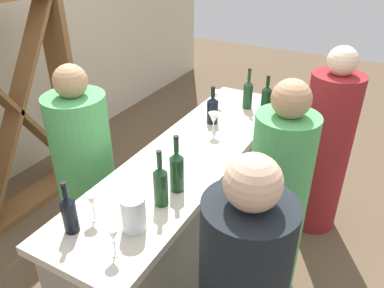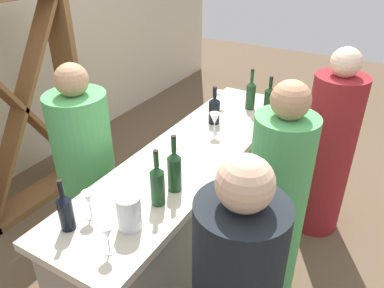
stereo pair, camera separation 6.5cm
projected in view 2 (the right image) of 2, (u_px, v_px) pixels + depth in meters
name	position (u px, v px, depth m)	size (l,w,h in m)	color
ground_plane	(192.00, 257.00, 2.95)	(12.00, 12.00, 0.00)	brown
bar_counter	(192.00, 208.00, 2.70)	(2.27, 0.59, 0.97)	gray
wine_rack	(20.00, 108.00, 3.17)	(1.17, 0.28, 1.83)	brown
wine_bottle_leftmost_near_black	(66.00, 211.00, 1.78)	(0.07, 0.07, 0.28)	black
wine_bottle_second_left_olive_green	(157.00, 184.00, 1.93)	(0.08, 0.08, 0.32)	#193D1E
wine_bottle_center_olive_green	(174.00, 170.00, 2.04)	(0.08, 0.08, 0.34)	#193D1E
wine_bottle_second_right_near_black	(214.00, 109.00, 2.76)	(0.08, 0.08, 0.29)	black
wine_bottle_rightmost_olive_green	(251.00, 94.00, 2.97)	(0.07, 0.07, 0.33)	#193D1E
wine_bottle_far_right_dark_green	(269.00, 98.00, 2.95)	(0.08, 0.08, 0.28)	black
wine_glass_near_left	(107.00, 234.00, 1.64)	(0.06, 0.06, 0.15)	white
wine_glass_near_center	(215.00, 119.00, 2.60)	(0.07, 0.07, 0.16)	white
wine_glass_near_right	(89.00, 199.00, 1.85)	(0.07, 0.07, 0.15)	white
wine_glass_far_left	(219.00, 96.00, 3.02)	(0.08, 0.08, 0.13)	white
water_pitcher	(129.00, 212.00, 1.79)	(0.12, 0.12, 0.18)	silver
person_left_guest	(327.00, 153.00, 2.95)	(0.41, 0.41, 1.54)	maroon
person_center_guest	(276.00, 206.00, 2.37)	(0.42, 0.42, 1.55)	#4CA559
person_server_behind	(88.00, 180.00, 2.63)	(0.49, 0.49, 1.55)	#4CA559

